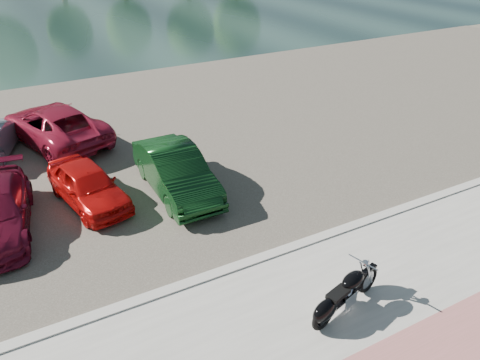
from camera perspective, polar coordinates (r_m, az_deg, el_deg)
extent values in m
plane|color=#595447|center=(11.15, 9.18, -15.06)|extent=(200.00, 200.00, 0.00)
cube|color=#9D9B94|center=(10.60, 12.56, -18.05)|extent=(60.00, 6.00, 0.10)
cube|color=#9D9B94|center=(12.31, 3.62, -9.23)|extent=(60.00, 0.30, 0.14)
cube|color=#433F36|center=(19.47, -10.41, 5.46)|extent=(60.00, 18.00, 0.04)
cube|color=#172B28|center=(47.03, -22.67, 17.72)|extent=(120.00, 40.00, 0.00)
torus|color=black|center=(11.42, 15.27, -11.62)|extent=(0.69, 0.29, 0.68)
torus|color=black|center=(10.36, 10.10, -16.00)|extent=(0.69, 0.29, 0.68)
cylinder|color=#B2B2B7|center=(11.42, 15.27, -11.62)|extent=(0.46, 0.18, 0.46)
cylinder|color=#B2B2B7|center=(10.36, 10.10, -16.00)|extent=(0.46, 0.18, 0.46)
cylinder|color=silver|center=(11.09, 15.51, -11.00)|extent=(0.33, 0.13, 0.63)
cylinder|color=silver|center=(11.17, 14.64, -10.56)|extent=(0.33, 0.13, 0.63)
cylinder|color=silver|center=(10.76, 14.78, -9.68)|extent=(0.23, 0.73, 0.04)
sphere|color=silver|center=(10.88, 15.02, -9.77)|extent=(0.20, 0.20, 0.16)
sphere|color=silver|center=(10.93, 15.22, -9.60)|extent=(0.13, 0.13, 0.11)
cube|color=black|center=(11.22, 15.47, -10.42)|extent=(0.47, 0.25, 0.06)
cube|color=black|center=(10.91, 12.80, -13.95)|extent=(1.18, 0.41, 0.08)
cube|color=silver|center=(10.83, 12.68, -13.81)|extent=(0.52, 0.43, 0.34)
cylinder|color=silver|center=(10.76, 13.11, -12.76)|extent=(0.28, 0.24, 0.27)
cylinder|color=silver|center=(10.63, 12.48, -13.29)|extent=(0.28, 0.24, 0.27)
ellipsoid|color=black|center=(10.74, 13.62, -11.74)|extent=(0.75, 0.52, 0.32)
cube|color=black|center=(10.43, 11.89, -13.39)|extent=(0.60, 0.41, 0.10)
ellipsoid|color=black|center=(10.30, 10.33, -15.38)|extent=(0.79, 0.51, 0.50)
cube|color=black|center=(10.32, 10.12, -15.80)|extent=(0.43, 0.28, 0.30)
cylinder|color=silver|center=(10.79, 10.94, -14.72)|extent=(1.09, 0.37, 0.09)
cylinder|color=silver|center=(10.74, 10.98, -14.42)|extent=(1.09, 0.37, 0.09)
cylinder|color=#B2B2B7|center=(10.85, 13.03, -15.36)|extent=(0.06, 0.14, 0.22)
imported|color=red|center=(14.90, -18.06, -0.60)|extent=(2.18, 3.87, 1.24)
imported|color=black|center=(14.86, -7.81, 1.06)|extent=(1.57, 4.42, 1.45)
imported|color=maroon|center=(19.48, -21.63, 6.27)|extent=(3.92, 5.80, 1.48)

